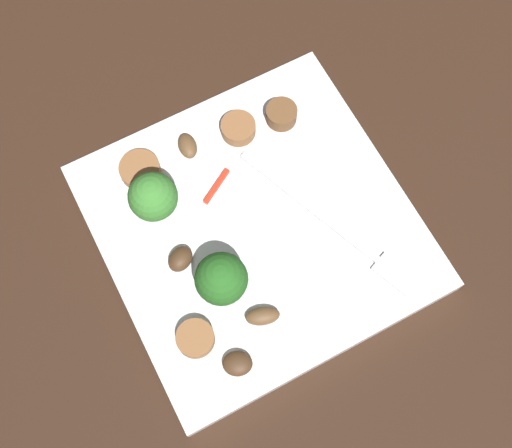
{
  "coord_description": "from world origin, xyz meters",
  "views": [
    {
      "loc": [
        0.16,
        -0.08,
        0.53
      ],
      "look_at": [
        0.0,
        0.0,
        0.02
      ],
      "focal_mm": 45.85,
      "sensor_mm": 36.0,
      "label": 1
    }
  ],
  "objects_px": {
    "sausage_slice_0": "(281,114)",
    "pepper_strip_1": "(217,186)",
    "fork": "(338,229)",
    "broccoli_floret_1": "(153,197)",
    "sausage_slice_2": "(140,170)",
    "mushroom_0": "(188,146)",
    "mushroom_3": "(238,364)",
    "plate": "(256,228)",
    "mushroom_1": "(180,258)",
    "mushroom_2": "(263,316)",
    "sausage_slice_1": "(238,128)",
    "sausage_slice_3": "(195,339)",
    "broccoli_floret_0": "(221,279)"
  },
  "relations": [
    {
      "from": "fork",
      "to": "broccoli_floret_0",
      "type": "xyz_separation_m",
      "value": [
        -0.0,
        -0.11,
        0.03
      ]
    },
    {
      "from": "mushroom_1",
      "to": "mushroom_2",
      "type": "height_order",
      "value": "mushroom_1"
    },
    {
      "from": "sausage_slice_0",
      "to": "fork",
      "type": "bearing_deg",
      "value": -4.29
    },
    {
      "from": "fork",
      "to": "mushroom_2",
      "type": "bearing_deg",
      "value": -89.85
    },
    {
      "from": "mushroom_0",
      "to": "mushroom_3",
      "type": "xyz_separation_m",
      "value": [
        0.18,
        -0.05,
        -0.0
      ]
    },
    {
      "from": "plate",
      "to": "mushroom_1",
      "type": "relative_size",
      "value": 10.95
    },
    {
      "from": "broccoli_floret_0",
      "to": "sausage_slice_3",
      "type": "bearing_deg",
      "value": -54.52
    },
    {
      "from": "plate",
      "to": "sausage_slice_3",
      "type": "distance_m",
      "value": 0.11
    },
    {
      "from": "sausage_slice_1",
      "to": "mushroom_2",
      "type": "relative_size",
      "value": 1.11
    },
    {
      "from": "plate",
      "to": "sausage_slice_2",
      "type": "height_order",
      "value": "sausage_slice_2"
    },
    {
      "from": "mushroom_2",
      "to": "pepper_strip_1",
      "type": "relative_size",
      "value": 0.77
    },
    {
      "from": "broccoli_floret_1",
      "to": "pepper_strip_1",
      "type": "xyz_separation_m",
      "value": [
        0.0,
        0.05,
        -0.04
      ]
    },
    {
      "from": "sausage_slice_2",
      "to": "mushroom_3",
      "type": "relative_size",
      "value": 1.48
    },
    {
      "from": "mushroom_1",
      "to": "mushroom_3",
      "type": "xyz_separation_m",
      "value": [
        0.1,
        0.0,
        -0.0
      ]
    },
    {
      "from": "fork",
      "to": "sausage_slice_3",
      "type": "height_order",
      "value": "sausage_slice_3"
    },
    {
      "from": "mushroom_0",
      "to": "pepper_strip_1",
      "type": "distance_m",
      "value": 0.04
    },
    {
      "from": "fork",
      "to": "sausage_slice_2",
      "type": "bearing_deg",
      "value": -156.86
    },
    {
      "from": "sausage_slice_0",
      "to": "pepper_strip_1",
      "type": "xyz_separation_m",
      "value": [
        0.03,
        -0.08,
        -0.01
      ]
    },
    {
      "from": "sausage_slice_2",
      "to": "sausage_slice_3",
      "type": "bearing_deg",
      "value": -8.14
    },
    {
      "from": "mushroom_1",
      "to": "sausage_slice_2",
      "type": "bearing_deg",
      "value": 177.32
    },
    {
      "from": "broccoli_floret_1",
      "to": "pepper_strip_1",
      "type": "relative_size",
      "value": 1.69
    },
    {
      "from": "fork",
      "to": "mushroom_2",
      "type": "distance_m",
      "value": 0.1
    },
    {
      "from": "broccoli_floret_1",
      "to": "mushroom_3",
      "type": "height_order",
      "value": "broccoli_floret_1"
    },
    {
      "from": "fork",
      "to": "mushroom_1",
      "type": "xyz_separation_m",
      "value": [
        -0.04,
        -0.13,
        0.01
      ]
    },
    {
      "from": "sausage_slice_0",
      "to": "mushroom_2",
      "type": "relative_size",
      "value": 1.0
    },
    {
      "from": "fork",
      "to": "broccoli_floret_1",
      "type": "xyz_separation_m",
      "value": [
        -0.08,
        -0.12,
        0.04
      ]
    },
    {
      "from": "sausage_slice_1",
      "to": "mushroom_3",
      "type": "xyz_separation_m",
      "value": [
        0.18,
        -0.09,
        -0.0
      ]
    },
    {
      "from": "mushroom_0",
      "to": "mushroom_3",
      "type": "bearing_deg",
      "value": -14.32
    },
    {
      "from": "fork",
      "to": "plate",
      "type": "bearing_deg",
      "value": -143.86
    },
    {
      "from": "broccoli_floret_1",
      "to": "mushroom_2",
      "type": "bearing_deg",
      "value": 16.61
    },
    {
      "from": "sausage_slice_3",
      "to": "pepper_strip_1",
      "type": "xyz_separation_m",
      "value": [
        -0.11,
        0.07,
        -0.0
      ]
    },
    {
      "from": "sausage_slice_1",
      "to": "mushroom_3",
      "type": "height_order",
      "value": "sausage_slice_1"
    },
    {
      "from": "broccoli_floret_1",
      "to": "mushroom_2",
      "type": "height_order",
      "value": "broccoli_floret_1"
    },
    {
      "from": "mushroom_2",
      "to": "pepper_strip_1",
      "type": "xyz_separation_m",
      "value": [
        -0.12,
        0.02,
        -0.0
      ]
    },
    {
      "from": "broccoli_floret_1",
      "to": "sausage_slice_3",
      "type": "height_order",
      "value": "broccoli_floret_1"
    },
    {
      "from": "mushroom_0",
      "to": "sausage_slice_0",
      "type": "bearing_deg",
      "value": 81.99
    },
    {
      "from": "sausage_slice_3",
      "to": "mushroom_2",
      "type": "distance_m",
      "value": 0.05
    },
    {
      "from": "fork",
      "to": "sausage_slice_1",
      "type": "height_order",
      "value": "sausage_slice_1"
    },
    {
      "from": "sausage_slice_3",
      "to": "broccoli_floret_1",
      "type": "bearing_deg",
      "value": 169.75
    },
    {
      "from": "sausage_slice_2",
      "to": "mushroom_1",
      "type": "xyz_separation_m",
      "value": [
        0.09,
        -0.0,
        0.0
      ]
    },
    {
      "from": "fork",
      "to": "mushroom_0",
      "type": "xyz_separation_m",
      "value": [
        -0.12,
        -0.08,
        0.0
      ]
    },
    {
      "from": "sausage_slice_0",
      "to": "mushroom_1",
      "type": "xyz_separation_m",
      "value": [
        0.08,
        -0.13,
        -0.0
      ]
    },
    {
      "from": "sausage_slice_0",
      "to": "sausage_slice_2",
      "type": "relative_size",
      "value": 0.79
    },
    {
      "from": "broccoli_floret_1",
      "to": "mushroom_3",
      "type": "xyz_separation_m",
      "value": [
        0.14,
        0.0,
        -0.03
      ]
    },
    {
      "from": "sausage_slice_2",
      "to": "sausage_slice_1",
      "type": "bearing_deg",
      "value": 86.92
    },
    {
      "from": "mushroom_1",
      "to": "pepper_strip_1",
      "type": "xyz_separation_m",
      "value": [
        -0.04,
        0.05,
        -0.0
      ]
    },
    {
      "from": "sausage_slice_1",
      "to": "mushroom_3",
      "type": "distance_m",
      "value": 0.2
    },
    {
      "from": "mushroom_1",
      "to": "mushroom_3",
      "type": "bearing_deg",
      "value": 1.5
    },
    {
      "from": "sausage_slice_0",
      "to": "sausage_slice_2",
      "type": "distance_m",
      "value": 0.13
    },
    {
      "from": "sausage_slice_2",
      "to": "mushroom_0",
      "type": "xyz_separation_m",
      "value": [
        -0.0,
        0.05,
        0.0
      ]
    }
  ]
}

